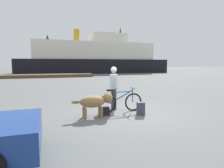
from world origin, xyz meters
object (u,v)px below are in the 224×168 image
person_cyclist (114,84)px  dog (95,102)px  handbag_pannier (105,111)px  bicycle (120,102)px  ferry_boat (95,58)px  backpack (141,109)px

person_cyclist → dog: 1.46m
handbag_pannier → bicycle: bearing=19.9°
bicycle → dog: 1.15m
handbag_pannier → ferry_boat: ferry_boat is taller
person_cyclist → handbag_pannier: 1.34m
bicycle → ferry_boat: (6.41, 30.59, 2.45)m
person_cyclist → handbag_pannier: person_cyclist is taller
bicycle → backpack: (0.55, -0.62, -0.15)m
bicycle → handbag_pannier: (-0.69, -0.25, -0.24)m
bicycle → backpack: size_ratio=3.86×
bicycle → dog: size_ratio=1.23×
bicycle → ferry_boat: ferry_boat is taller
backpack → ferry_boat: size_ratio=0.02×
dog → backpack: dog is taller
backpack → ferry_boat: ferry_boat is taller
handbag_pannier → backpack: bearing=-16.4°
bicycle → handbag_pannier: bearing=-160.1°
person_cyclist → handbag_pannier: bearing=-127.9°
ferry_boat → dog: bearing=-103.6°
bicycle → backpack: bearing=-48.2°
bicycle → handbag_pannier: 0.77m
bicycle → ferry_boat: bearing=78.2°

